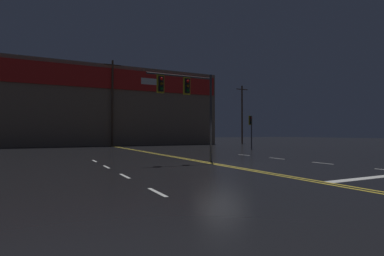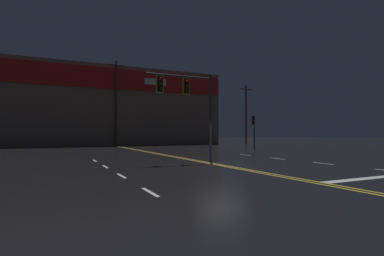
# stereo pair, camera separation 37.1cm
# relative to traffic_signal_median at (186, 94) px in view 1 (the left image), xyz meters

# --- Properties ---
(ground_plane) EXTENTS (200.00, 200.00, 0.00)m
(ground_plane) POSITION_rel_traffic_signal_median_xyz_m (1.13, -1.89, -3.91)
(ground_plane) COLOR black
(road_markings) EXTENTS (16.47, 60.00, 0.01)m
(road_markings) POSITION_rel_traffic_signal_median_xyz_m (2.31, -3.25, -3.90)
(road_markings) COLOR gold
(road_markings) RESTS_ON ground
(traffic_signal_median) EXTENTS (4.05, 0.36, 5.15)m
(traffic_signal_median) POSITION_rel_traffic_signal_median_xyz_m (0.00, 0.00, 0.00)
(traffic_signal_median) COLOR #38383D
(traffic_signal_median) RESTS_ON ground
(traffic_signal_corner_northeast) EXTENTS (0.42, 0.36, 3.58)m
(traffic_signal_corner_northeast) POSITION_rel_traffic_signal_median_xyz_m (12.98, 10.66, -1.27)
(traffic_signal_corner_northeast) COLOR #38383D
(traffic_signal_corner_northeast) RESTS_ON ground
(building_backdrop) EXTENTS (32.69, 10.23, 10.99)m
(building_backdrop) POSITION_rel_traffic_signal_median_xyz_m (1.13, 30.43, 1.60)
(building_backdrop) COLOR #7A6651
(building_backdrop) RESTS_ON ground
(utility_pole_row) EXTENTS (44.96, 0.26, 11.46)m
(utility_pole_row) POSITION_rel_traffic_signal_median_xyz_m (1.48, 25.12, 1.38)
(utility_pole_row) COLOR #4C3828
(utility_pole_row) RESTS_ON ground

